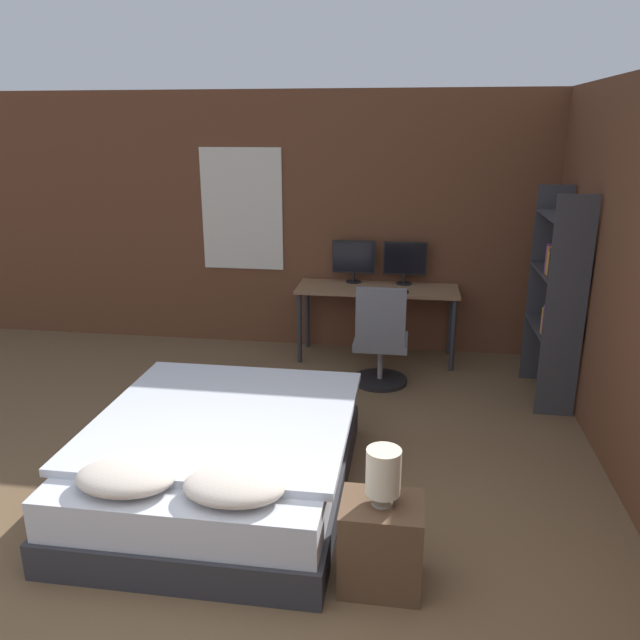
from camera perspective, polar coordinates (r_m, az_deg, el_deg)
name	(u,v)px	position (r m, az deg, el deg)	size (l,w,h in m)	color
wall_back	(340,224)	(6.66, 1.81, 8.76)	(12.00, 0.08, 2.70)	brown
bed	(222,457)	(4.25, -8.97, -12.31)	(1.66, 1.99, 0.60)	#2D2D33
nightstand	(381,544)	(3.50, 5.59, -19.68)	(0.43, 0.35, 0.49)	brown
bedside_lamp	(383,472)	(3.26, 5.81, -13.69)	(0.18, 0.18, 0.31)	gray
desk	(377,296)	(6.42, 5.25, 2.16)	(1.64, 0.58, 0.77)	#846042
monitor_left	(354,259)	(6.54, 3.10, 5.62)	(0.45, 0.16, 0.45)	black
monitor_right	(405,260)	(6.51, 7.77, 5.43)	(0.45, 0.16, 0.45)	black
keyboard	(376,291)	(6.21, 5.17, 2.63)	(0.39, 0.13, 0.02)	black
computer_mouse	(405,291)	(6.20, 7.82, 2.60)	(0.07, 0.05, 0.04)	black
office_chair	(381,346)	(5.82, 5.56, -2.35)	(0.52, 0.52, 0.99)	black
bookshelf	(559,288)	(5.66, 20.99, 2.75)	(0.32, 0.82, 1.85)	#333338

